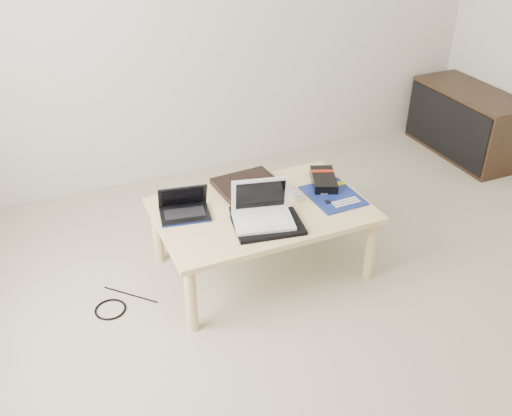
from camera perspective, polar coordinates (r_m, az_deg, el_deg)
name	(u,v)px	position (r m, az deg, el deg)	size (l,w,h in m)	color
ground	(371,342)	(2.84, 11.38, -13.02)	(4.00, 4.00, 0.00)	#B3A791
coffee_table	(262,216)	(3.01, 0.60, -0.78)	(1.10, 0.70, 0.40)	#E0BF87
media_cabinet	(466,122)	(4.64, 20.27, 8.03)	(0.41, 0.90, 0.50)	#352215
book	(247,185)	(3.16, -0.88, 2.32)	(0.35, 0.30, 0.03)	black
netbook	(184,208)	(2.93, -7.20, -0.02)	(0.28, 0.22, 0.17)	black
tablet	(253,214)	(2.92, -0.33, -0.62)	(0.26, 0.22, 0.01)	black
remote	(291,190)	(3.13, 3.48, 1.78)	(0.06, 0.22, 0.02)	silver
neoprene_sleeve	(268,225)	(2.83, 1.21, -1.70)	(0.34, 0.24, 0.02)	black
white_laptop	(262,212)	(2.83, 0.64, -0.39)	(0.33, 0.27, 0.21)	silver
motherboard	(333,195)	(3.11, 7.74, 1.25)	(0.27, 0.33, 0.02)	navy
gpu_box	(324,180)	(3.21, 6.77, 2.81)	(0.21, 0.28, 0.06)	black
cable_coil	(245,208)	(2.97, -1.09, 0.01)	(0.09, 0.09, 0.01)	black
floor_cable_coil	(110,309)	(3.03, -14.36, -9.79)	(0.16, 0.16, 0.01)	black
floor_cable_trail	(131,295)	(3.10, -12.44, -8.46)	(0.01, 0.01, 0.32)	black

